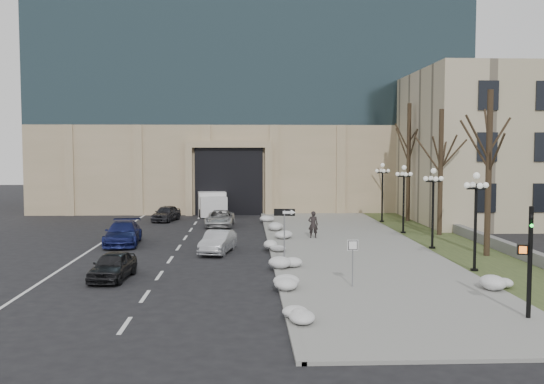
{
  "coord_description": "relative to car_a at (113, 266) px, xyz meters",
  "views": [
    {
      "loc": [
        -2.48,
        -21.84,
        5.81
      ],
      "look_at": [
        -1.06,
        11.16,
        3.5
      ],
      "focal_mm": 40.0,
      "sensor_mm": 36.0,
      "label": 1
    }
  ],
  "objects": [
    {
      "name": "ground",
      "position": [
        8.46,
        -5.24,
        -0.63
      ],
      "size": [
        160.0,
        160.0,
        0.0
      ],
      "primitive_type": "plane",
      "color": "black",
      "rests_on": "ground"
    },
    {
      "name": "sidewalk",
      "position": [
        11.96,
        8.76,
        -0.57
      ],
      "size": [
        9.0,
        40.0,
        0.12
      ],
      "primitive_type": "cube",
      "color": "gray",
      "rests_on": "ground"
    },
    {
      "name": "curb",
      "position": [
        7.46,
        8.76,
        -0.56
      ],
      "size": [
        0.3,
        40.0,
        0.14
      ],
      "primitive_type": "cube",
      "color": "gray",
      "rests_on": "ground"
    },
    {
      "name": "grass_strip",
      "position": [
        18.46,
        8.76,
        -0.58
      ],
      "size": [
        4.0,
        40.0,
        0.1
      ],
      "primitive_type": "cube",
      "color": "#354422",
      "rests_on": "ground"
    },
    {
      "name": "stone_wall",
      "position": [
        20.46,
        10.76,
        -0.28
      ],
      "size": [
        0.5,
        30.0,
        0.7
      ],
      "primitive_type": "cube",
      "color": "slate",
      "rests_on": "ground"
    },
    {
      "name": "office_tower",
      "position": [
        6.45,
        38.34,
        17.87
      ],
      "size": [
        40.0,
        24.7,
        36.0
      ],
      "color": "tan",
      "rests_on": "ground"
    },
    {
      "name": "classical_building",
      "position": [
        30.46,
        22.74,
        5.37
      ],
      "size": [
        22.0,
        18.12,
        12.0
      ],
      "color": "#BBAA8C",
      "rests_on": "ground"
    },
    {
      "name": "car_a",
      "position": [
        0.0,
        0.0,
        0.0
      ],
      "size": [
        1.81,
        3.79,
        1.25
      ],
      "primitive_type": "imported",
      "rotation": [
        0.0,
        0.0,
        -0.09
      ],
      "color": "black",
      "rests_on": "ground"
    },
    {
      "name": "car_b",
      "position": [
        4.38,
        6.74,
        0.01
      ],
      "size": [
        2.11,
        4.05,
        1.27
      ],
      "primitive_type": "imported",
      "rotation": [
        0.0,
        0.0,
        -0.21
      ],
      "color": "#AFB1B7",
      "rests_on": "ground"
    },
    {
      "name": "car_c",
      "position": [
        -1.56,
        10.0,
        0.09
      ],
      "size": [
        2.38,
        5.05,
        1.43
      ],
      "primitive_type": "imported",
      "rotation": [
        0.0,
        0.0,
        0.08
      ],
      "color": "navy",
      "rests_on": "ground"
    },
    {
      "name": "car_d",
      "position": [
        3.99,
        18.6,
        -0.01
      ],
      "size": [
        2.21,
        4.48,
        1.22
      ],
      "primitive_type": "imported",
      "rotation": [
        0.0,
        0.0,
        -0.04
      ],
      "color": "silver",
      "rests_on": "ground"
    },
    {
      "name": "car_e",
      "position": [
        -0.53,
        22.23,
        0.02
      ],
      "size": [
        2.31,
        4.02,
        1.29
      ],
      "primitive_type": "imported",
      "rotation": [
        0.0,
        0.0,
        -0.22
      ],
      "color": "#303035",
      "rests_on": "ground"
    },
    {
      "name": "pedestrian",
      "position": [
        10.3,
        11.57,
        0.37
      ],
      "size": [
        0.67,
        0.47,
        1.74
      ],
      "primitive_type": "imported",
      "rotation": [
        0.0,
        0.0,
        3.06
      ],
      "color": "black",
      "rests_on": "sidewalk"
    },
    {
      "name": "box_truck",
      "position": [
        2.83,
        27.0,
        0.41
      ],
      "size": [
        3.21,
        6.98,
        2.13
      ],
      "rotation": [
        0.0,
        0.0,
        0.14
      ],
      "color": "silver",
      "rests_on": "ground"
    },
    {
      "name": "one_way_sign",
      "position": [
        8.04,
        2.43,
        1.78
      ],
      "size": [
        1.09,
        0.32,
        2.91
      ],
      "rotation": [
        0.0,
        0.0,
        -0.12
      ],
      "color": "slate",
      "rests_on": "ground"
    },
    {
      "name": "keep_sign",
      "position": [
        10.39,
        -2.4,
        0.91
      ],
      "size": [
        0.45,
        0.06,
        2.08
      ],
      "rotation": [
        0.0,
        0.0,
        -0.01
      ],
      "color": "slate",
      "rests_on": "ground"
    },
    {
      "name": "traffic_signal",
      "position": [
        15.51,
        -7.28,
        1.32
      ],
      "size": [
        0.67,
        0.89,
        3.92
      ],
      "rotation": [
        0.0,
        0.0,
        -0.28
      ],
      "color": "black",
      "rests_on": "ground"
    },
    {
      "name": "snow_clump_a",
      "position": [
        7.95,
        -7.19,
        -0.33
      ],
      "size": [
        1.1,
        1.6,
        0.36
      ],
      "primitive_type": "ellipsoid",
      "color": "silver",
      "rests_on": "sidewalk"
    },
    {
      "name": "snow_clump_b",
      "position": [
        7.65,
        -2.46,
        -0.33
      ],
      "size": [
        1.1,
        1.6,
        0.36
      ],
      "primitive_type": "ellipsoid",
      "color": "silver",
      "rests_on": "sidewalk"
    },
    {
      "name": "snow_clump_c",
      "position": [
        7.89,
        2.0,
        -0.33
      ],
      "size": [
        1.1,
        1.6,
        0.36
      ],
      "primitive_type": "ellipsoid",
      "color": "silver",
      "rests_on": "sidewalk"
    },
    {
      "name": "snow_clump_d",
      "position": [
        7.77,
        6.81,
        -0.33
      ],
      "size": [
        1.1,
        1.6,
        0.36
      ],
      "primitive_type": "ellipsoid",
      "color": "silver",
      "rests_on": "sidewalk"
    },
    {
      "name": "snow_clump_e",
      "position": [
        8.12,
        11.09,
        -0.33
      ],
      "size": [
        1.1,
        1.6,
        0.36
      ],
      "primitive_type": "ellipsoid",
      "color": "silver",
      "rests_on": "sidewalk"
    },
    {
      "name": "snow_clump_f",
      "position": [
        7.79,
        15.55,
        -0.33
      ],
      "size": [
        1.1,
        1.6,
        0.36
      ],
      "primitive_type": "ellipsoid",
      "color": "silver",
      "rests_on": "sidewalk"
    },
    {
      "name": "snow_clump_g",
      "position": [
        7.71,
        20.13,
        -0.33
      ],
      "size": [
        1.1,
        1.6,
        0.36
      ],
      "primitive_type": "ellipsoid",
      "color": "silver",
      "rests_on": "sidewalk"
    },
    {
      "name": "snow_clump_h",
      "position": [
        16.3,
        -2.84,
        -0.33
      ],
      "size": [
        1.1,
        1.6,
        0.36
      ],
      "primitive_type": "ellipsoid",
      "color": "silver",
      "rests_on": "sidewalk"
    },
    {
      "name": "lamppost_a",
      "position": [
        16.76,
        0.76,
        2.45
      ],
      "size": [
        1.18,
        1.18,
        4.76
      ],
      "color": "black",
      "rests_on": "ground"
    },
    {
      "name": "lamppost_b",
      "position": [
        16.76,
        7.26,
        2.45
      ],
      "size": [
        1.18,
        1.18,
        4.76
      ],
      "color": "black",
      "rests_on": "ground"
    },
    {
      "name": "lamppost_c",
      "position": [
        16.76,
        13.76,
        2.45
      ],
      "size": [
        1.18,
        1.18,
        4.76
      ],
      "color": "black",
      "rests_on": "ground"
    },
    {
      "name": "lamppost_d",
      "position": [
        16.76,
        20.26,
        2.45
      ],
      "size": [
        1.18,
        1.18,
        4.76
      ],
      "color": "black",
      "rests_on": "ground"
    },
    {
      "name": "tree_near",
      "position": [
        18.96,
        4.76,
        5.2
      ],
      "size": [
        3.2,
        3.2,
        9.0
      ],
      "color": "black",
      "rests_on": "ground"
    },
    {
      "name": "tree_mid",
      "position": [
        18.96,
        12.76,
        4.88
      ],
      "size": [
        3.2,
        3.2,
        8.5
      ],
      "color": "black",
      "rests_on": "ground"
    },
    {
      "name": "tree_far",
      "position": [
        18.96,
        20.76,
        5.53
      ],
      "size": [
        3.2,
        3.2,
        9.5
      ],
      "color": "black",
      "rests_on": "ground"
    }
  ]
}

